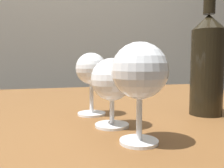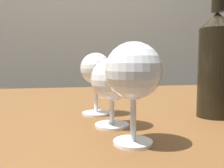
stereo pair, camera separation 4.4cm
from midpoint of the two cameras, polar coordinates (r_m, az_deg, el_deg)
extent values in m
cube|color=beige|center=(1.96, -10.61, 18.34)|extent=(5.00, 0.08, 2.60)
cube|color=brown|center=(0.69, -9.63, -6.26)|extent=(1.50, 0.94, 0.03)
cylinder|color=brown|center=(1.39, 21.56, -16.35)|extent=(0.06, 0.06, 0.70)
cylinder|color=white|center=(0.36, 8.69, -13.96)|extent=(0.06, 0.06, 0.00)
cylinder|color=white|center=(0.35, 8.79, -7.61)|extent=(0.01, 0.01, 0.08)
sphere|color=white|center=(0.34, 8.94, 3.24)|extent=(0.09, 0.09, 0.09)
ellipsoid|color=gold|center=(0.34, 8.93, 2.38)|extent=(0.07, 0.07, 0.03)
cylinder|color=white|center=(0.45, 2.82, -10.05)|extent=(0.07, 0.07, 0.00)
cylinder|color=white|center=(0.45, 2.83, -6.04)|extent=(0.01, 0.01, 0.06)
sphere|color=white|center=(0.44, 2.87, 1.14)|extent=(0.08, 0.08, 0.08)
ellipsoid|color=pink|center=(0.44, 2.87, 0.68)|extent=(0.07, 0.07, 0.03)
cylinder|color=white|center=(0.55, -1.62, -7.18)|extent=(0.07, 0.07, 0.00)
cylinder|color=white|center=(0.55, -1.64, -2.82)|extent=(0.01, 0.01, 0.08)
sphere|color=white|center=(0.54, -1.65, 3.86)|extent=(0.07, 0.07, 0.07)
ellipsoid|color=maroon|center=(0.54, -1.65, 3.82)|extent=(0.06, 0.06, 0.03)
cylinder|color=black|center=(0.57, 25.93, 2.35)|extent=(0.07, 0.07, 0.20)
cone|color=black|center=(0.58, 26.41, 13.82)|extent=(0.07, 0.07, 0.03)
camera|label=1|loc=(0.02, -87.14, 0.27)|focal=37.38mm
camera|label=2|loc=(0.02, 92.86, -0.27)|focal=37.38mm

